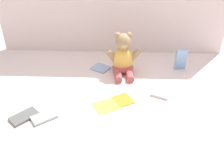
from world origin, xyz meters
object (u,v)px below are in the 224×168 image
(teddy_bear, at_px, (123,58))
(book_case_2, at_px, (44,117))
(book_case_0, at_px, (162,91))
(book_case_6, at_px, (123,100))
(book_case_3, at_px, (106,106))
(book_case_4, at_px, (181,59))
(book_case_5, at_px, (101,68))
(book_case_1, at_px, (24,117))

(teddy_bear, relative_size, book_case_2, 2.18)
(book_case_0, relative_size, book_case_6, 1.24)
(book_case_0, relative_size, book_case_3, 0.99)
(book_case_6, bearing_deg, book_case_4, -74.84)
(teddy_bear, distance_m, book_case_2, 0.58)
(book_case_3, bearing_deg, book_case_2, -95.56)
(book_case_2, relative_size, book_case_5, 1.15)
(book_case_5, distance_m, book_case_6, 0.35)
(book_case_5, bearing_deg, book_case_3, -140.11)
(book_case_3, xyz_separation_m, book_case_6, (0.09, 0.05, 0.00))
(book_case_2, bearing_deg, book_case_4, 87.22)
(book_case_0, distance_m, book_case_5, 0.42)
(teddy_bear, relative_size, book_case_1, 1.93)
(teddy_bear, xyz_separation_m, book_case_1, (-0.47, -0.44, -0.09))
(book_case_0, bearing_deg, book_case_5, 169.62)
(teddy_bear, xyz_separation_m, book_case_4, (0.35, 0.05, -0.03))
(book_case_4, height_order, book_case_6, book_case_4)
(book_case_4, bearing_deg, book_case_5, 173.52)
(book_case_3, bearing_deg, book_case_4, 106.34)
(book_case_4, xyz_separation_m, book_case_5, (-0.49, -0.02, -0.06))
(book_case_3, height_order, book_case_5, book_case_5)
(book_case_1, relative_size, book_case_6, 1.31)
(teddy_bear, bearing_deg, book_case_1, -142.06)
(book_case_3, relative_size, book_case_5, 1.25)
(book_case_0, height_order, book_case_5, book_case_0)
(book_case_0, height_order, book_case_6, book_case_0)
(book_case_3, distance_m, book_case_5, 0.37)
(book_case_0, xyz_separation_m, book_case_1, (-0.68, -0.23, -0.00))
(book_case_4, distance_m, book_case_5, 0.49)
(teddy_bear, bearing_deg, book_case_6, -94.62)
(book_case_3, relative_size, book_case_4, 0.92)
(book_case_0, distance_m, book_case_6, 0.23)
(book_case_4, bearing_deg, book_case_1, -157.58)
(book_case_5, xyz_separation_m, book_case_6, (0.14, -0.32, -0.00))
(teddy_bear, relative_size, book_case_0, 2.04)
(book_case_6, bearing_deg, book_case_0, -97.66)
(book_case_1, relative_size, book_case_5, 1.30)
(book_case_0, distance_m, book_case_2, 0.63)
(book_case_2, xyz_separation_m, book_case_3, (0.29, 0.10, -0.00))
(book_case_4, relative_size, book_case_6, 1.36)
(book_case_1, relative_size, book_case_3, 1.04)
(book_case_1, xyz_separation_m, book_case_4, (0.82, 0.49, 0.06))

